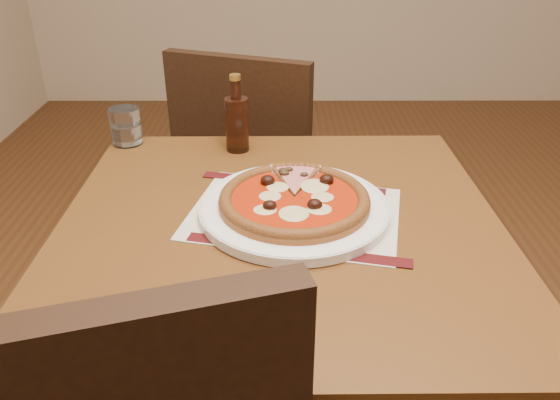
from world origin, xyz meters
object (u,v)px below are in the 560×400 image
object	(u,v)px
pizza	(294,199)
chair_far	(254,171)
water_glass	(126,126)
plate	(294,209)
table	(280,265)
bottle	(237,121)

from	to	relation	value
pizza	chair_far	bearing A→B (deg)	98.94
chair_far	water_glass	distance (m)	0.52
plate	pizza	size ratio (longest dim) A/B	1.26
table	water_glass	distance (m)	0.53
chair_far	pizza	world-z (taller)	chair_far
pizza	water_glass	size ratio (longest dim) A/B	3.20
table	pizza	xyz separation A→B (m)	(0.03, 0.02, 0.13)
chair_far	pizza	xyz separation A→B (m)	(0.11, -0.67, 0.27)
plate	water_glass	xyz separation A→B (m)	(-0.39, 0.34, 0.03)
plate	bottle	xyz separation A→B (m)	(-0.12, 0.30, 0.06)
water_glass	table	bearing A→B (deg)	-44.53
chair_far	bottle	bearing A→B (deg)	107.71
pizza	table	bearing A→B (deg)	-140.76
plate	table	bearing A→B (deg)	-140.50
plate	bottle	world-z (taller)	bottle
bottle	chair_far	bearing A→B (deg)	87.30
table	bottle	world-z (taller)	bottle
chair_far	pizza	bearing A→B (deg)	119.35
table	bottle	xyz separation A→B (m)	(-0.10, 0.32, 0.17)
plate	water_glass	world-z (taller)	water_glass
water_glass	bottle	distance (m)	0.27
table	water_glass	size ratio (longest dim) A/B	9.34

